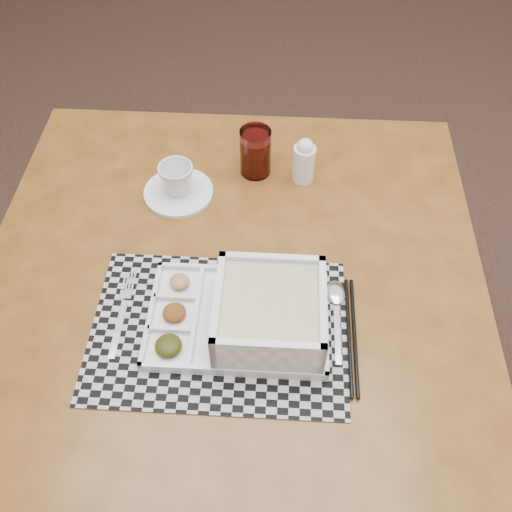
# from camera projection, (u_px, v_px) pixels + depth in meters

# --- Properties ---
(floor) EXTENTS (5.00, 5.00, 0.00)m
(floor) POSITION_uv_depth(u_px,v_px,m) (358.00, 252.00, 2.08)
(floor) COLOR black
(floor) RESTS_ON ground
(dining_table) EXTENTS (1.03, 1.03, 0.73)m
(dining_table) POSITION_uv_depth(u_px,v_px,m) (233.00, 294.00, 1.16)
(dining_table) COLOR #4A270D
(dining_table) RESTS_ON ground
(placemat) EXTENTS (0.47, 0.35, 0.00)m
(placemat) POSITION_uv_depth(u_px,v_px,m) (219.00, 329.00, 1.02)
(placemat) COLOR #98989F
(placemat) RESTS_ON dining_table
(serving_tray) EXTENTS (0.33, 0.24, 0.10)m
(serving_tray) POSITION_uv_depth(u_px,v_px,m) (260.00, 316.00, 0.99)
(serving_tray) COLOR silver
(serving_tray) RESTS_ON placemat
(fork) EXTENTS (0.03, 0.19, 0.00)m
(fork) POSITION_uv_depth(u_px,v_px,m) (122.00, 312.00, 1.04)
(fork) COLOR silver
(fork) RESTS_ON placemat
(spoon) EXTENTS (0.04, 0.18, 0.01)m
(spoon) POSITION_uv_depth(u_px,v_px,m) (336.00, 299.00, 1.05)
(spoon) COLOR silver
(spoon) RESTS_ON placemat
(chopsticks) EXTENTS (0.03, 0.24, 0.01)m
(chopsticks) POSITION_uv_depth(u_px,v_px,m) (352.00, 335.00, 1.00)
(chopsticks) COLOR black
(chopsticks) RESTS_ON placemat
(saucer) EXTENTS (0.15, 0.15, 0.01)m
(saucer) POSITION_uv_depth(u_px,v_px,m) (179.00, 192.00, 1.23)
(saucer) COLOR silver
(saucer) RESTS_ON dining_table
(cup) EXTENTS (0.08, 0.08, 0.07)m
(cup) POSITION_uv_depth(u_px,v_px,m) (177.00, 179.00, 1.20)
(cup) COLOR silver
(cup) RESTS_ON saucer
(juice_glass) EXTENTS (0.07, 0.07, 0.11)m
(juice_glass) POSITION_uv_depth(u_px,v_px,m) (255.00, 153.00, 1.24)
(juice_glass) COLOR white
(juice_glass) RESTS_ON dining_table
(creamer_bottle) EXTENTS (0.05, 0.05, 0.11)m
(creamer_bottle) POSITION_uv_depth(u_px,v_px,m) (304.00, 161.00, 1.22)
(creamer_bottle) COLOR silver
(creamer_bottle) RESTS_ON dining_table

